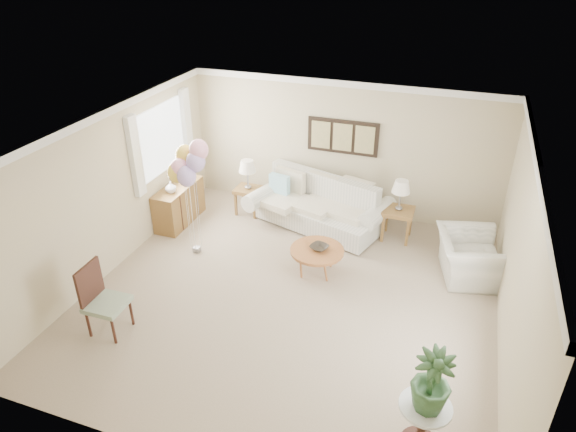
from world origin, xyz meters
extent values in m
plane|color=tan|center=(0.00, 0.00, 0.00)|extent=(6.00, 6.00, 0.00)
cube|color=#BBAD94|center=(0.00, 3.00, 1.30)|extent=(6.00, 0.04, 2.60)
cube|color=#BBAD94|center=(0.00, -3.00, 1.30)|extent=(6.00, 0.04, 2.60)
cube|color=#BBAD94|center=(-3.00, 0.00, 1.30)|extent=(0.04, 6.00, 2.60)
cube|color=#BBAD94|center=(3.00, 0.00, 1.30)|extent=(0.04, 6.00, 2.60)
cube|color=white|center=(0.00, 0.00, 2.59)|extent=(6.00, 6.00, 0.02)
cube|color=white|center=(0.00, 2.97, 2.54)|extent=(6.00, 0.06, 0.12)
cube|color=white|center=(-2.97, 0.00, 2.54)|extent=(0.06, 6.00, 0.12)
cube|color=white|center=(2.97, 0.00, 2.54)|extent=(0.06, 6.00, 0.12)
cube|color=white|center=(-2.98, 1.50, 1.65)|extent=(0.04, 1.40, 1.20)
cube|color=white|center=(-2.94, 0.65, 1.65)|extent=(0.10, 0.22, 1.40)
cube|color=white|center=(-2.94, 2.35, 1.65)|extent=(0.10, 0.22, 1.40)
cube|color=black|center=(0.00, 2.97, 1.55)|extent=(1.35, 0.04, 0.65)
cube|color=#8C8C59|center=(-0.42, 2.94, 1.55)|extent=(0.36, 0.02, 0.52)
cube|color=#8C8C59|center=(0.00, 2.94, 1.55)|extent=(0.36, 0.02, 0.52)
cube|color=#8C8C59|center=(0.42, 2.94, 1.55)|extent=(0.36, 0.02, 0.52)
cube|color=silver|center=(-0.21, 2.19, 0.23)|extent=(2.48, 1.58, 0.38)
cube|color=silver|center=(-0.21, 2.54, 0.65)|extent=(2.27, 0.90, 0.58)
cylinder|color=silver|center=(-1.31, 2.19, 0.47)|extent=(0.60, 1.00, 0.34)
cylinder|color=silver|center=(0.89, 2.19, 0.47)|extent=(0.60, 1.00, 0.34)
cube|color=beige|center=(-0.87, 2.14, 0.46)|extent=(0.82, 0.91, 0.13)
cube|color=beige|center=(-0.21, 2.14, 0.46)|extent=(0.82, 0.91, 0.13)
cube|color=beige|center=(0.45, 2.14, 0.46)|extent=(0.82, 0.91, 0.13)
cube|color=#91CDE0|center=(-1.03, 2.32, 0.69)|extent=(0.40, 0.13, 0.40)
cube|color=#F0DB4C|center=(0.52, 2.32, 0.69)|extent=(0.40, 0.13, 0.40)
cube|color=#34271C|center=(0.68, 2.24, 0.63)|extent=(0.36, 0.10, 0.36)
cube|color=silver|center=(-0.21, 2.19, 0.02)|extent=(2.10, 0.84, 0.04)
cube|color=olive|center=(-1.66, 2.27, 0.50)|extent=(0.49, 0.45, 0.07)
cube|color=olive|center=(-1.85, 2.09, 0.23)|extent=(0.04, 0.04, 0.47)
cube|color=olive|center=(-1.46, 2.09, 0.23)|extent=(0.04, 0.04, 0.47)
cube|color=olive|center=(-1.85, 2.45, 0.23)|extent=(0.04, 0.04, 0.47)
cube|color=olive|center=(-1.46, 2.45, 0.23)|extent=(0.04, 0.04, 0.47)
cube|color=olive|center=(1.25, 2.26, 0.55)|extent=(0.54, 0.49, 0.08)
cube|color=olive|center=(1.03, 2.06, 0.26)|extent=(0.05, 0.05, 0.51)
cube|color=olive|center=(1.46, 2.06, 0.26)|extent=(0.05, 0.05, 0.51)
cube|color=olive|center=(1.03, 2.46, 0.26)|extent=(0.05, 0.05, 0.51)
cube|color=olive|center=(1.46, 2.46, 0.26)|extent=(0.05, 0.05, 0.51)
cylinder|color=gray|center=(-1.66, 2.27, 0.57)|extent=(0.14, 0.14, 0.06)
cylinder|color=gray|center=(-1.66, 2.27, 0.74)|extent=(0.04, 0.04, 0.29)
cone|color=silver|center=(-1.66, 2.27, 1.00)|extent=(0.33, 0.33, 0.23)
cylinder|color=gray|center=(1.25, 2.26, 0.62)|extent=(0.13, 0.13, 0.06)
cylinder|color=gray|center=(1.25, 2.26, 0.79)|extent=(0.04, 0.04, 0.28)
cone|color=silver|center=(1.25, 2.26, 1.04)|extent=(0.32, 0.32, 0.22)
cylinder|color=#A1573A|center=(0.20, 0.75, 0.42)|extent=(0.87, 0.87, 0.05)
cylinder|color=#A1573A|center=(0.40, 0.96, 0.20)|extent=(0.03, 0.03, 0.39)
cylinder|color=#A1573A|center=(-0.01, 0.96, 0.20)|extent=(0.03, 0.03, 0.39)
cylinder|color=#A1573A|center=(-0.01, 0.55, 0.20)|extent=(0.03, 0.03, 0.39)
cylinder|color=#A1573A|center=(0.40, 0.55, 0.20)|extent=(0.03, 0.03, 0.39)
imported|color=#2F281F|center=(0.23, 0.76, 0.48)|extent=(0.36, 0.36, 0.07)
imported|color=silver|center=(2.50, 1.48, 0.36)|extent=(1.18, 1.29, 0.71)
cylinder|color=silver|center=(2.18, -1.98, 0.58)|extent=(0.56, 0.56, 0.04)
cylinder|color=#371D16|center=(2.18, -1.98, 0.29)|extent=(0.09, 0.09, 0.56)
imported|color=#2A4A25|center=(2.20, -1.99, 0.97)|extent=(0.46, 0.46, 0.73)
cube|color=gray|center=(-2.10, -1.55, 0.46)|extent=(0.52, 0.52, 0.07)
cylinder|color=#371D16|center=(-2.30, -1.75, 0.21)|extent=(0.04, 0.04, 0.42)
cylinder|color=#371D16|center=(-1.89, -1.75, 0.21)|extent=(0.04, 0.04, 0.42)
cylinder|color=#371D16|center=(-2.30, -1.35, 0.21)|extent=(0.04, 0.04, 0.42)
cylinder|color=#371D16|center=(-1.89, -1.35, 0.21)|extent=(0.04, 0.04, 0.42)
cube|color=#371D16|center=(-2.32, -1.55, 0.76)|extent=(0.05, 0.49, 0.56)
cube|color=olive|center=(-2.76, 1.50, 0.37)|extent=(0.45, 1.20, 0.74)
cube|color=#371D16|center=(-2.75, 1.20, 0.37)|extent=(0.46, 0.02, 0.70)
cube|color=#371D16|center=(-2.75, 1.80, 0.37)|extent=(0.46, 0.02, 0.70)
imported|color=silver|center=(-2.74, 1.26, 0.84)|extent=(0.24, 0.24, 0.21)
imported|color=#B3B7AE|center=(-2.74, 1.78, 0.84)|extent=(0.25, 0.25, 0.20)
cube|color=gray|center=(-1.95, 0.65, 0.04)|extent=(0.11, 0.11, 0.09)
ellipsoid|color=#FFA3C3|center=(-2.08, 0.58, 1.58)|extent=(0.31, 0.31, 0.35)
cylinder|color=silver|center=(-2.01, 0.61, 0.75)|extent=(0.01, 0.01, 1.32)
ellipsoid|color=#B698DF|center=(-1.80, 0.63, 1.73)|extent=(0.31, 0.31, 0.35)
cylinder|color=silver|center=(-1.88, 0.64, 0.82)|extent=(0.01, 0.01, 1.46)
ellipsoid|color=#FFD949|center=(-2.06, 0.76, 1.75)|extent=(0.31, 0.31, 0.35)
cylinder|color=silver|center=(-2.01, 0.70, 0.83)|extent=(0.01, 0.01, 1.49)
ellipsoid|color=#FFA3C3|center=(-1.77, 0.70, 1.90)|extent=(0.31, 0.31, 0.35)
cylinder|color=silver|center=(-1.86, 0.67, 0.91)|extent=(0.01, 0.01, 1.64)
ellipsoid|color=#B698DF|center=(-1.92, 0.51, 1.51)|extent=(0.31, 0.31, 0.35)
cylinder|color=silver|center=(-1.94, 0.58, 0.71)|extent=(0.01, 0.01, 1.25)
ellipsoid|color=#FFD949|center=(-2.12, 0.56, 1.52)|extent=(0.31, 0.31, 0.35)
cylinder|color=silver|center=(-2.04, 0.60, 0.72)|extent=(0.01, 0.01, 1.26)
camera|label=1|loc=(2.07, -5.93, 4.89)|focal=32.00mm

